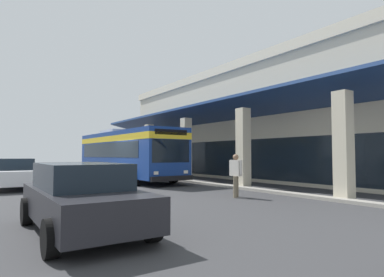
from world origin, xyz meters
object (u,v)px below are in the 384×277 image
(parked_sedan_charcoal, at_px, (82,197))
(potted_palm, at_px, (176,165))
(transit_bus, at_px, (127,152))
(parked_sedan_white, at_px, (14,173))
(pedestrian, at_px, (236,173))

(parked_sedan_charcoal, bearing_deg, potted_palm, 142.32)
(transit_bus, bearing_deg, parked_sedan_white, -73.19)
(pedestrian, xyz_separation_m, potted_palm, (-10.99, 3.86, -0.08))
(parked_sedan_white, height_order, potted_palm, potted_palm)
(transit_bus, distance_m, pedestrian, 10.47)
(parked_sedan_white, bearing_deg, transit_bus, 106.81)
(parked_sedan_white, xyz_separation_m, pedestrian, (8.42, 6.90, 0.19))
(parked_sedan_charcoal, xyz_separation_m, potted_palm, (-13.47, 10.40, 0.11))
(transit_bus, distance_m, potted_palm, 4.27)
(parked_sedan_charcoal, height_order, parked_sedan_white, same)
(pedestrian, bearing_deg, potted_palm, 160.65)
(transit_bus, xyz_separation_m, parked_sedan_charcoal, (12.90, -6.28, -1.10))
(transit_bus, distance_m, parked_sedan_charcoal, 14.39)
(transit_bus, height_order, parked_sedan_white, transit_bus)
(transit_bus, bearing_deg, potted_palm, 97.86)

